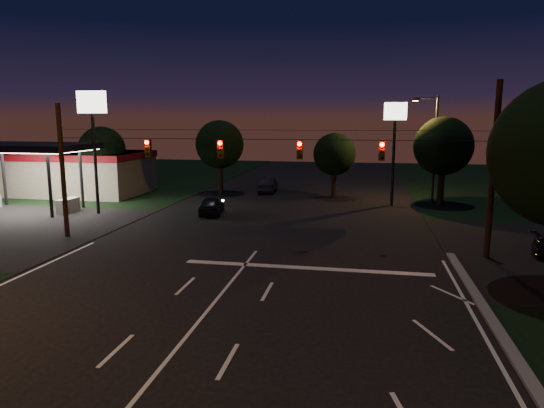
# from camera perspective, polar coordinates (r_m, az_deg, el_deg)

# --- Properties ---
(ground) EXTENTS (140.00, 140.00, 0.00)m
(ground) POSITION_cam_1_polar(r_m,az_deg,el_deg) (14.14, -15.09, -20.51)
(ground) COLOR black
(ground) RESTS_ON ground
(stop_bar) EXTENTS (12.00, 0.50, 0.01)m
(stop_bar) POSITION_cam_1_polar(r_m,az_deg,el_deg) (23.63, 3.99, -7.50)
(stop_bar) COLOR silver
(stop_bar) RESTS_ON ground
(utility_pole_right) EXTENTS (0.30, 0.30, 9.00)m
(utility_pole_right) POSITION_cam_1_polar(r_m,az_deg,el_deg) (27.61, 23.88, -5.78)
(utility_pole_right) COLOR black
(utility_pole_right) RESTS_ON ground
(utility_pole_left) EXTENTS (0.28, 0.28, 8.00)m
(utility_pole_left) POSITION_cam_1_polar(r_m,az_deg,el_deg) (32.08, -22.91, -3.59)
(utility_pole_left) COLOR black
(utility_pole_left) RESTS_ON ground
(signal_span) EXTENTS (24.00, 0.40, 1.56)m
(signal_span) POSITION_cam_1_polar(r_m,az_deg,el_deg) (26.49, -1.48, 6.54)
(signal_span) COLOR black
(signal_span) RESTS_ON ground
(gas_station) EXTENTS (14.20, 16.10, 5.25)m
(gas_station) POSITION_cam_1_polar(r_m,az_deg,el_deg) (49.78, -22.88, 3.77)
(gas_station) COLOR gray
(gas_station) RESTS_ON ground
(pole_sign_left_near) EXTENTS (2.20, 0.30, 9.10)m
(pole_sign_left_near) POSITION_cam_1_polar(r_m,az_deg,el_deg) (38.27, -20.35, 9.20)
(pole_sign_left_near) COLOR black
(pole_sign_left_near) RESTS_ON ground
(pole_sign_right) EXTENTS (1.80, 0.30, 8.40)m
(pole_sign_right) POSITION_cam_1_polar(r_m,az_deg,el_deg) (40.97, 14.23, 8.49)
(pole_sign_right) COLOR black
(pole_sign_right) RESTS_ON ground
(street_light_right_far) EXTENTS (2.20, 0.35, 9.00)m
(street_light_right_far) POSITION_cam_1_polar(r_m,az_deg,el_deg) (43.31, 18.33, 7.03)
(street_light_right_far) COLOR black
(street_light_right_far) RESTS_ON ground
(tree_far_a) EXTENTS (4.20, 4.20, 6.42)m
(tree_far_a) POSITION_cam_1_polar(r_m,az_deg,el_deg) (47.37, -19.27, 6.00)
(tree_far_a) COLOR black
(tree_far_a) RESTS_ON ground
(tree_far_b) EXTENTS (4.60, 4.60, 6.98)m
(tree_far_b) POSITION_cam_1_polar(r_m,az_deg,el_deg) (47.08, -6.11, 6.91)
(tree_far_b) COLOR black
(tree_far_b) RESTS_ON ground
(tree_far_c) EXTENTS (3.80, 3.80, 5.86)m
(tree_far_c) POSITION_cam_1_polar(r_m,az_deg,el_deg) (44.19, 7.37, 5.76)
(tree_far_c) COLOR black
(tree_far_c) RESTS_ON ground
(tree_far_d) EXTENTS (4.80, 4.80, 7.30)m
(tree_far_d) POSITION_cam_1_polar(r_m,az_deg,el_deg) (42.58, 19.50, 6.36)
(tree_far_d) COLOR black
(tree_far_d) RESTS_ON ground
(car_oncoming_a) EXTENTS (2.21, 4.17, 1.35)m
(car_oncoming_a) POSITION_cam_1_polar(r_m,az_deg,el_deg) (36.75, -7.13, -0.15)
(car_oncoming_a) COLOR black
(car_oncoming_a) RESTS_ON ground
(car_oncoming_b) EXTENTS (1.77, 4.46, 1.44)m
(car_oncoming_b) POSITION_cam_1_polar(r_m,az_deg,el_deg) (47.46, -0.52, 2.27)
(car_oncoming_b) COLOR black
(car_oncoming_b) RESTS_ON ground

